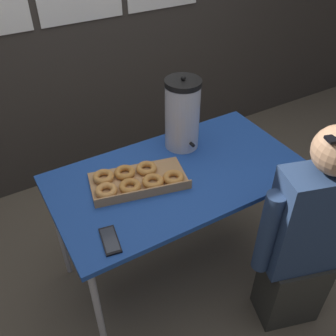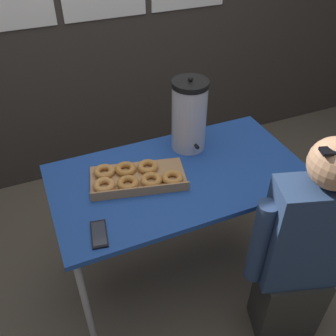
{
  "view_description": "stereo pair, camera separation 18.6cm",
  "coord_description": "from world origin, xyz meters",
  "px_view_note": "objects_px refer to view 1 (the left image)",
  "views": [
    {
      "loc": [
        -0.79,
        -1.25,
        2.0
      ],
      "look_at": [
        -0.06,
        0.0,
        0.83
      ],
      "focal_mm": 40.0,
      "sensor_mm": 36.0,
      "label": 1
    },
    {
      "loc": [
        -0.62,
        -1.34,
        2.0
      ],
      "look_at": [
        -0.06,
        0.0,
        0.83
      ],
      "focal_mm": 40.0,
      "sensor_mm": 36.0,
      "label": 2
    }
  ],
  "objects_px": {
    "cell_phone": "(110,240)",
    "person_seated": "(306,241)",
    "coffee_urn": "(182,114)",
    "donut_box": "(136,180)"
  },
  "relations": [
    {
      "from": "cell_phone",
      "to": "person_seated",
      "type": "xyz_separation_m",
      "value": [
        0.86,
        -0.33,
        -0.18
      ]
    },
    {
      "from": "coffee_urn",
      "to": "person_seated",
      "type": "relative_size",
      "value": 0.34
    },
    {
      "from": "donut_box",
      "to": "cell_phone",
      "type": "height_order",
      "value": "donut_box"
    },
    {
      "from": "coffee_urn",
      "to": "cell_phone",
      "type": "distance_m",
      "value": 0.8
    },
    {
      "from": "coffee_urn",
      "to": "cell_phone",
      "type": "xyz_separation_m",
      "value": [
        -0.63,
        -0.45,
        -0.19
      ]
    },
    {
      "from": "person_seated",
      "to": "cell_phone",
      "type": "bearing_deg",
      "value": -4.08
    },
    {
      "from": "coffee_urn",
      "to": "cell_phone",
      "type": "height_order",
      "value": "coffee_urn"
    },
    {
      "from": "donut_box",
      "to": "person_seated",
      "type": "distance_m",
      "value": 0.87
    },
    {
      "from": "donut_box",
      "to": "coffee_urn",
      "type": "bearing_deg",
      "value": 37.86
    },
    {
      "from": "donut_box",
      "to": "cell_phone",
      "type": "bearing_deg",
      "value": -120.36
    }
  ]
}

